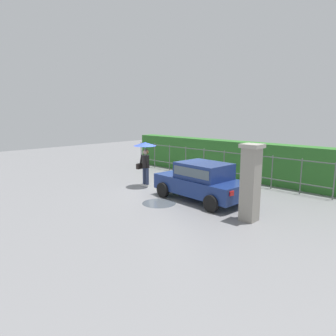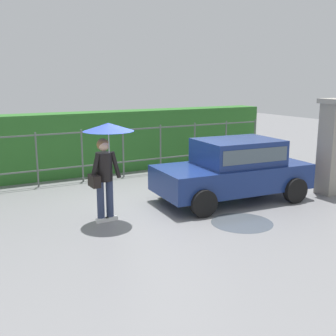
{
  "view_description": "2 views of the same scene",
  "coord_description": "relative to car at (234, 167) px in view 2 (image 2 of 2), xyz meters",
  "views": [
    {
      "loc": [
        8.63,
        -9.31,
        3.35
      ],
      "look_at": [
        -0.03,
        -0.42,
        1.07
      ],
      "focal_mm": 32.33,
      "sensor_mm": 36.0,
      "label": 1
    },
    {
      "loc": [
        -4.47,
        -8.11,
        2.89
      ],
      "look_at": [
        -0.02,
        -0.01,
        0.91
      ],
      "focal_mm": 44.56,
      "sensor_mm": 36.0,
      "label": 2
    }
  ],
  "objects": [
    {
      "name": "ground_plane",
      "position": [
        -1.65,
        0.27,
        -0.8
      ],
      "size": [
        40.0,
        40.0,
        0.0
      ],
      "primitive_type": "plane",
      "color": "slate"
    },
    {
      "name": "hedge_row",
      "position": [
        -2.02,
        4.53,
        0.15
      ],
      "size": [
        12.35,
        0.9,
        1.9
      ],
      "primitive_type": "cube",
      "color": "#2D6B28",
      "rests_on": "ground"
    },
    {
      "name": "car",
      "position": [
        0.0,
        0.0,
        0.0
      ],
      "size": [
        3.83,
        2.06,
        1.48
      ],
      "rotation": [
        0.0,
        0.0,
        3.07
      ],
      "color": "navy",
      "rests_on": "ground"
    },
    {
      "name": "fence_section",
      "position": [
        -2.02,
        3.56,
        0.02
      ],
      "size": [
        11.4,
        0.05,
        1.5
      ],
      "color": "#59605B",
      "rests_on": "ground"
    },
    {
      "name": "gate_pillar",
      "position": [
        2.46,
        -0.74,
        0.44
      ],
      "size": [
        0.6,
        0.6,
        2.42
      ],
      "color": "gray",
      "rests_on": "ground"
    },
    {
      "name": "puddle_near",
      "position": [
        -0.88,
        -1.45,
        -0.8
      ],
      "size": [
        1.27,
        1.27,
        0.0
      ],
      "primitive_type": "cylinder",
      "color": "#4C545B",
      "rests_on": "ground"
    },
    {
      "name": "pedestrian",
      "position": [
        -3.25,
        -0.03,
        0.69
      ],
      "size": [
        1.02,
        1.02,
        2.04
      ],
      "rotation": [
        0.0,
        0.0,
        -1.55
      ],
      "color": "#2D3856",
      "rests_on": "ground"
    }
  ]
}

